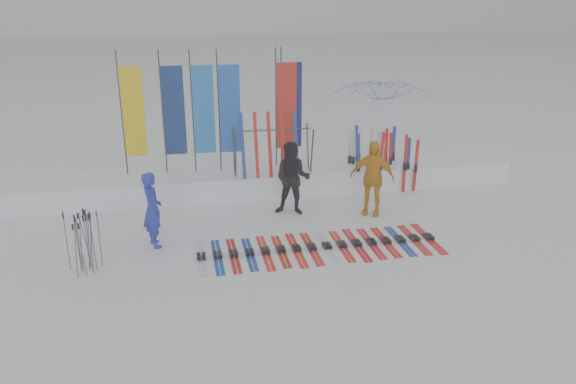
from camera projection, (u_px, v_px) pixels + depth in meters
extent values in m
plane|color=white|center=(294.00, 267.00, 11.18)|extent=(120.00, 120.00, 0.00)
cube|color=white|center=(259.00, 180.00, 15.32)|extent=(14.00, 1.60, 0.60)
imported|color=#1B2BA2|center=(152.00, 210.00, 11.83)|extent=(0.57, 0.70, 1.65)
imported|color=black|center=(293.00, 179.00, 13.53)|extent=(1.06, 0.95, 1.80)
imported|color=orange|center=(372.00, 178.00, 13.52)|extent=(1.17, 0.90, 1.85)
imported|color=white|center=(380.00, 127.00, 16.25)|extent=(3.66, 3.71, 2.88)
cube|color=silver|center=(201.00, 257.00, 11.49)|extent=(0.17, 1.69, 0.07)
cube|color=navy|center=(217.00, 256.00, 11.56)|extent=(0.17, 1.65, 0.07)
cube|color=#B7140E|center=(234.00, 254.00, 11.62)|extent=(0.17, 1.64, 0.07)
cube|color=navy|center=(250.00, 253.00, 11.68)|extent=(0.17, 1.56, 0.07)
cube|color=red|center=(265.00, 252.00, 11.74)|extent=(0.17, 1.68, 0.07)
cube|color=#B2230E|center=(281.00, 250.00, 11.80)|extent=(0.17, 1.57, 0.07)
cube|color=red|center=(296.00, 249.00, 11.86)|extent=(0.17, 1.70, 0.07)
cube|color=red|center=(312.00, 247.00, 11.92)|extent=(0.17, 1.64, 0.07)
cube|color=silver|center=(327.00, 246.00, 11.98)|extent=(0.17, 1.61, 0.07)
cube|color=red|center=(342.00, 245.00, 12.04)|extent=(0.17, 1.58, 0.07)
cube|color=red|center=(357.00, 244.00, 12.11)|extent=(0.17, 1.70, 0.07)
cube|color=red|center=(371.00, 242.00, 12.17)|extent=(0.17, 1.59, 0.07)
cube|color=red|center=(386.00, 241.00, 12.23)|extent=(0.17, 1.56, 0.07)
cube|color=navy|center=(400.00, 240.00, 12.29)|extent=(0.17, 1.56, 0.07)
cube|color=red|center=(414.00, 239.00, 12.35)|extent=(0.17, 1.59, 0.07)
cube|color=red|center=(428.00, 237.00, 12.41)|extent=(0.17, 1.65, 0.07)
cylinder|color=#595B60|center=(91.00, 240.00, 10.99)|extent=(0.15, 0.07, 1.14)
cylinder|color=#595B60|center=(87.00, 245.00, 10.66)|extent=(0.16, 0.04, 1.25)
cylinder|color=#595B60|center=(93.00, 241.00, 10.88)|extent=(0.05, 0.05, 1.23)
cylinder|color=#595B60|center=(88.00, 238.00, 10.94)|extent=(0.05, 0.06, 1.25)
cylinder|color=#595B60|center=(67.00, 241.00, 10.89)|extent=(0.03, 0.09, 1.22)
cylinder|color=#595B60|center=(81.00, 240.00, 10.97)|extent=(0.09, 0.07, 1.17)
cylinder|color=#595B60|center=(82.00, 250.00, 10.58)|extent=(0.09, 0.03, 1.14)
cylinder|color=#595B60|center=(78.00, 243.00, 10.82)|extent=(0.03, 0.03, 1.19)
cylinder|color=#595B60|center=(76.00, 252.00, 10.49)|extent=(0.11, 0.11, 1.16)
cylinder|color=#595B60|center=(91.00, 242.00, 10.85)|extent=(0.06, 0.16, 1.19)
cylinder|color=#595B60|center=(86.00, 236.00, 11.15)|extent=(0.02, 0.03, 1.19)
cylinder|color=#595B60|center=(100.00, 239.00, 10.96)|extent=(0.05, 0.14, 1.22)
cylinder|color=#595B60|center=(89.00, 243.00, 10.82)|extent=(0.13, 0.14, 1.19)
cylinder|color=#595B60|center=(78.00, 244.00, 10.84)|extent=(0.05, 0.03, 1.15)
cylinder|color=#383A3F|center=(122.00, 114.00, 14.30)|extent=(0.04, 0.04, 3.20)
cube|color=yellow|center=(133.00, 112.00, 14.33)|extent=(0.55, 0.03, 2.30)
cylinder|color=#383A3F|center=(163.00, 113.00, 14.41)|extent=(0.04, 0.04, 3.20)
cube|color=navy|center=(174.00, 111.00, 14.45)|extent=(0.55, 0.03, 2.30)
cylinder|color=#383A3F|center=(193.00, 112.00, 14.53)|extent=(0.04, 0.04, 3.20)
cube|color=blue|center=(204.00, 110.00, 14.57)|extent=(0.55, 0.03, 2.30)
cylinder|color=#383A3F|center=(219.00, 112.00, 14.62)|extent=(0.04, 0.04, 3.20)
cube|color=blue|center=(230.00, 109.00, 14.66)|extent=(0.55, 0.03, 2.30)
cylinder|color=#383A3F|center=(276.00, 108.00, 15.04)|extent=(0.04, 0.04, 3.20)
cube|color=red|center=(287.00, 106.00, 15.08)|extent=(0.55, 0.03, 2.30)
cylinder|color=#383A3F|center=(281.00, 108.00, 15.12)|extent=(0.04, 0.04, 3.20)
cube|color=#0D115C|center=(292.00, 105.00, 15.16)|extent=(0.55, 0.03, 2.30)
cylinder|color=#383A3F|center=(236.00, 155.00, 14.28)|extent=(0.04, 0.30, 1.23)
cylinder|color=#383A3F|center=(234.00, 150.00, 14.74)|extent=(0.04, 0.30, 1.23)
cylinder|color=#383A3F|center=(312.00, 151.00, 14.65)|extent=(0.04, 0.30, 1.23)
cylinder|color=#383A3F|center=(308.00, 146.00, 15.11)|extent=(0.04, 0.30, 1.23)
cylinder|color=#383A3F|center=(272.00, 130.00, 14.50)|extent=(2.00, 0.04, 0.04)
cube|color=red|center=(384.00, 163.00, 15.31)|extent=(0.09, 0.04, 1.47)
cube|color=navy|center=(408.00, 164.00, 15.19)|extent=(0.09, 0.04, 1.49)
cube|color=navy|center=(357.00, 155.00, 15.73)|extent=(0.09, 0.04, 1.68)
cube|color=red|center=(380.00, 159.00, 15.59)|extent=(0.09, 0.02, 1.54)
cube|color=silver|center=(353.00, 158.00, 15.66)|extent=(0.09, 0.03, 1.55)
cube|color=red|center=(391.00, 159.00, 15.62)|extent=(0.09, 0.03, 1.52)
cube|color=silver|center=(359.00, 155.00, 15.72)|extent=(0.09, 0.04, 1.68)
cube|color=silver|center=(349.00, 157.00, 15.66)|extent=(0.09, 0.03, 1.62)
cube|color=navy|center=(358.00, 164.00, 14.98)|extent=(0.09, 0.02, 1.63)
cube|color=silver|center=(381.00, 162.00, 15.26)|extent=(0.09, 0.04, 1.58)
cube|color=silver|center=(370.00, 156.00, 15.70)|extent=(0.09, 0.02, 1.60)
cube|color=red|center=(405.00, 164.00, 15.01)|extent=(0.09, 0.04, 1.61)
cube|color=red|center=(380.00, 163.00, 14.97)|extent=(0.09, 0.03, 1.66)
cube|color=navy|center=(393.00, 154.00, 15.94)|extent=(0.09, 0.03, 1.60)
cube|color=red|center=(416.00, 166.00, 15.06)|extent=(0.09, 0.04, 1.48)
cube|color=red|center=(386.00, 156.00, 15.76)|extent=(0.09, 0.03, 1.59)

